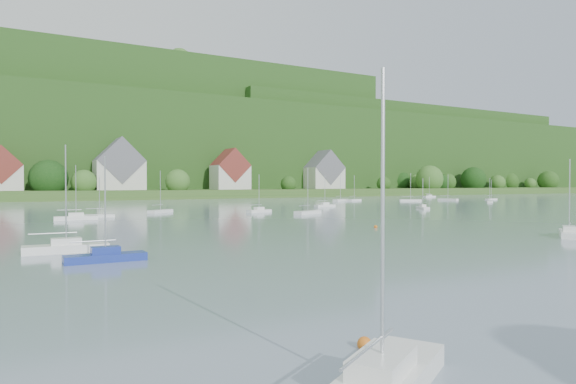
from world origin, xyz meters
The scene contains 13 objects.
far_shore_strip centered at (0.00, 200.00, 1.50)m, with size 600.00×60.00×3.00m, color #305921.
forested_ridge centered at (0.39, 268.57, 22.89)m, with size 620.00×181.22×69.89m.
village_building_1 centered at (-30.00, 189.00, 8.75)m, with size 12.00×9.36×14.00m.
village_building_2 centered at (5.00, 188.00, 10.27)m, with size 16.00×11.44×18.00m.
village_building_3 centered at (45.00, 186.00, 9.43)m, with size 13.00×10.40×15.50m.
village_building_4 centered at (90.00, 190.00, 9.59)m, with size 15.00×10.40×16.50m.
near_sailboat_0 centered at (-19.29, 20.02, 0.44)m, with size 6.01×4.56×8.12m.
near_sailboat_1 centered at (-21.76, 45.80, 0.41)m, with size 5.29×1.50×7.13m.
near_sailboat_3 centered at (20.88, 39.99, 0.42)m, with size 5.60×4.54×7.69m.
near_sailboat_6 centered at (-23.65, 51.93, 0.44)m, with size 6.14×1.85×8.24m.
mooring_buoy_0 centered at (-17.39, 23.17, 0.00)m, with size 0.48×0.48×0.48m, color orange.
mooring_buoy_3 centered at (10.52, 57.12, 0.00)m, with size 0.43×0.43×0.43m, color orange.
far_sailboat_cluster centered at (15.17, 113.51, 0.37)m, with size 193.64×70.61×8.71m.
Camera 1 is at (-27.25, 10.44, 5.29)m, focal length 31.15 mm.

